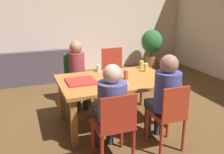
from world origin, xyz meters
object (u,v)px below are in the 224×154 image
chair_1 (170,115)px  plate_0 (110,76)px  plate_1 (121,83)px  chair_3 (114,71)px  drinking_glass_0 (126,75)px  dining_table (114,84)px  person_2 (78,69)px  potted_plant (152,44)px  drinking_glass_2 (99,68)px  couch (34,70)px  chair_0 (115,125)px  drinking_glass_1 (146,68)px  person_1 (165,93)px  drinking_glass_3 (142,65)px  chair_2 (76,77)px  pizza_box_0 (81,81)px  person_0 (111,103)px

chair_1 → plate_0: 1.18m
chair_1 → plate_1: chair_1 is taller
chair_3 → plate_0: size_ratio=4.35×
drinking_glass_0 → dining_table: bearing=150.4°
person_2 → potted_plant: person_2 is taller
drinking_glass_2 → couch: (-0.92, 2.17, -0.50)m
chair_3 → couch: chair_3 is taller
chair_0 → drinking_glass_1: bearing=49.1°
chair_1 → person_1: 0.27m
potted_plant → dining_table: bearing=-128.6°
drinking_glass_3 → couch: drinking_glass_3 is taller
dining_table → chair_1: (0.37, -0.96, -0.14)m
chair_0 → chair_2: chair_2 is taller
chair_2 → plate_1: chair_2 is taller
chair_1 → drinking_glass_1: size_ratio=6.25×
chair_0 → drinking_glass_3: chair_0 is taller
chair_3 → plate_1: size_ratio=4.54×
pizza_box_0 → potted_plant: (2.65, 2.66, -0.05)m
chair_1 → drinking_glass_0: (-0.22, 0.88, 0.30)m
chair_1 → chair_3: (0.00, 1.94, 0.04)m
person_1 → chair_2: (-0.73, 1.84, -0.24)m
plate_0 → plate_1: 0.37m
chair_1 → plate_0: bearing=109.9°
person_2 → drinking_glass_3: (1.02, -0.48, 0.09)m
chair_3 → person_1: bearing=-90.0°
person_0 → person_2: 1.69m
drinking_glass_2 → couch: 2.41m
drinking_glass_1 → drinking_glass_3: (0.03, 0.20, -0.00)m
drinking_glass_2 → dining_table: bearing=-77.0°
chair_0 → person_2: size_ratio=0.75×
drinking_glass_1 → potted_plant: potted_plant is taller
person_1 → drinking_glass_0: person_1 is taller
person_1 → person_2: bearing=113.5°
pizza_box_0 → dining_table: bearing=-3.4°
plate_0 → couch: (-1.00, 2.50, -0.45)m
chair_2 → pizza_box_0: chair_2 is taller
person_0 → dining_table: bearing=66.1°
chair_2 → drinking_glass_2: (0.26, -0.56, 0.29)m
plate_1 → chair_2: bearing=106.4°
chair_1 → person_1: person_1 is taller
chair_1 → plate_1: (-0.36, 0.72, 0.23)m
drinking_glass_0 → couch: size_ratio=0.08×
person_2 → plate_0: 0.82m
person_1 → chair_2: 2.00m
dining_table → person_1: bearing=-65.8°
chair_0 → drinking_glass_3: size_ratio=6.58×
person_1 → pizza_box_0: bearing=135.9°
chair_2 → potted_plant: bearing=33.7°
pizza_box_0 → person_1: bearing=-44.1°
drinking_glass_2 → chair_1: bearing=-71.5°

